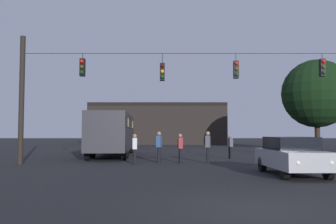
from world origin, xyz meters
The scene contains 11 objects.
ground_plane centered at (0.00, 24.50, 0.00)m, with size 168.00×168.00×0.00m, color black.
overhead_signal_span centered at (-0.05, 11.33, 3.95)m, with size 20.00×0.44×6.95m.
city_bus centered at (-5.96, 18.33, 1.87)m, with size 3.05×11.11×3.00m.
car_near_right centered at (2.99, 6.45, 0.80)m, with size 1.89×4.37×1.52m.
pedestrian_crossing_left centered at (-2.46, 12.45, 1.00)m, with size 0.32×0.41×1.76m.
pedestrian_crossing_center centered at (2.12, 15.62, 0.88)m, with size 0.35×0.42×1.56m.
pedestrian_crossing_right centered at (-1.26, 12.17, 0.92)m, with size 0.29×0.39×1.64m.
pedestrian_near_bus centered at (-3.75, 11.51, 0.92)m, with size 0.28×0.38×1.63m.
pedestrian_trailing centered at (0.28, 12.08, 1.01)m, with size 0.32×0.41×1.77m.
corner_building centered at (-3.47, 46.75, 3.01)m, with size 19.82×8.33×6.01m.
tree_left_silhouette centered at (12.03, 25.67, 5.37)m, with size 6.40×6.40×8.58m.
Camera 1 is at (-1.95, -7.99, 1.68)m, focal length 38.47 mm.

